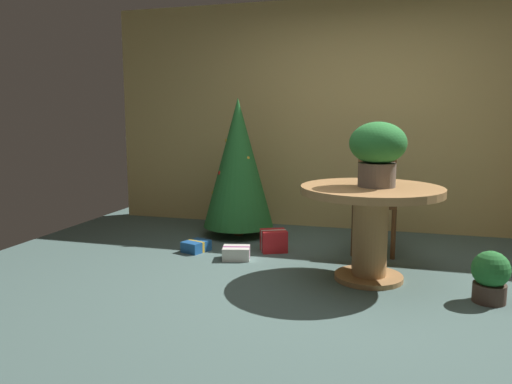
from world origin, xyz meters
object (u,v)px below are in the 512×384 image
round_dining_table (371,214)px  flower_vase (378,149)px  wooden_chair_far (376,194)px  gift_box_blue (196,246)px  gift_box_cream (236,253)px  gift_box_red (274,241)px  potted_plant (490,276)px  holiday_tree (238,163)px

round_dining_table → flower_vase: (0.03, -0.00, 0.51)m
wooden_chair_far → gift_box_blue: 1.80m
flower_vase → gift_box_cream: flower_vase is taller
gift_box_red → potted_plant: size_ratio=0.82×
flower_vase → gift_box_red: flower_vase is taller
round_dining_table → holiday_tree: 1.88m
gift_box_cream → gift_box_red: 0.45m
round_dining_table → flower_vase: flower_vase is taller
gift_box_cream → potted_plant: 2.11m
round_dining_table → wooden_chair_far: bearing=90.0°
wooden_chair_far → potted_plant: bearing=-54.0°
gift_box_blue → gift_box_red: gift_box_red is taller
wooden_chair_far → holiday_tree: bearing=170.2°
round_dining_table → gift_box_blue: 1.77m
round_dining_table → gift_box_red: 1.19m
wooden_chair_far → gift_box_blue: wooden_chair_far is taller
holiday_tree → gift_box_red: (0.53, -0.54, -0.69)m
gift_box_cream → gift_box_red: size_ratio=0.94×
gift_box_red → gift_box_blue: bearing=-163.9°
flower_vase → potted_plant: size_ratio=1.36×
wooden_chair_far → holiday_tree: (-1.47, 0.25, 0.24)m
flower_vase → gift_box_red: size_ratio=1.66×
round_dining_table → gift_box_cream: bearing=168.3°
wooden_chair_far → potted_plant: size_ratio=2.69×
wooden_chair_far → gift_box_cream: size_ratio=3.48×
holiday_tree → wooden_chair_far: bearing=-9.8°
gift_box_cream → flower_vase: bearing=-11.5°
wooden_chair_far → holiday_tree: holiday_tree is taller
gift_box_cream → potted_plant: bearing=-14.2°
gift_box_red → holiday_tree: bearing=134.5°
gift_box_blue → gift_box_cream: bearing=-17.9°
gift_box_red → potted_plant: bearing=-26.1°
round_dining_table → gift_box_cream: size_ratio=3.89×
holiday_tree → gift_box_blue: size_ratio=5.09×
holiday_tree → gift_box_blue: 1.08m
round_dining_table → potted_plant: size_ratio=3.01×
holiday_tree → potted_plant: 2.78m
round_dining_table → wooden_chair_far: size_ratio=1.12×
wooden_chair_far → gift_box_cream: bearing=-151.7°
flower_vase → holiday_tree: size_ratio=0.34×
gift_box_cream → gift_box_red: (0.26, 0.36, 0.05)m
round_dining_table → potted_plant: (0.84, -0.27, -0.34)m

